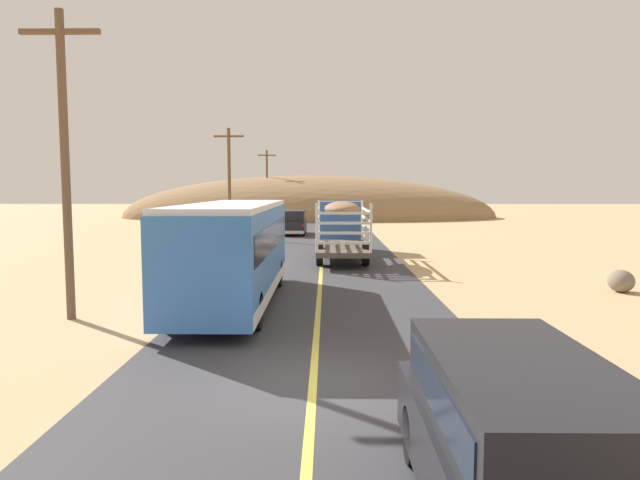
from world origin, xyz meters
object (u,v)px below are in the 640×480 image
Objects in this scene: power_pole_far at (267,182)px; power_pole_near at (65,157)px; boulder_near_shoulder at (621,281)px; car_far at (294,221)px; power_pole_mid at (229,179)px; suv_near at (516,435)px; livestock_truck at (340,223)px; bus at (233,250)px.

power_pole_near is at bearing -90.00° from power_pole_far.
power_pole_near is at bearing -166.25° from boulder_near_shoulder.
power_pole_mid is at bearing -150.78° from car_far.
car_far is at bearing 96.88° from suv_near.
power_pole_mid is 8.13× the size of boulder_near_shoulder.
power_pole_mid is at bearing 90.00° from power_pole_near.
power_pole_far reaches higher than boulder_near_shoulder.
car_far is 29.40m from power_pole_near.
boulder_near_shoulder is at bearing 59.11° from suv_near.
power_pole_far is (-4.61, 23.67, 3.31)m from car_far.
car_far is at bearing 118.24° from boulder_near_shoulder.
power_pole_near is 18.75m from boulder_near_shoulder.
power_pole_far is 51.47m from boulder_near_shoulder.
power_pole_near is (-9.28, 9.83, 3.48)m from suv_near.
suv_near is 13.95m from power_pole_near.
boulder_near_shoulder is at bearing -69.76° from power_pole_far.
car_far is (-3.40, 13.31, -0.70)m from livestock_truck.
bus is 26.86m from car_far.
bus reaches higher than suv_near.
car_far is at bearing 80.92° from power_pole_near.
suv_near is 16.53m from boulder_near_shoulder.
suv_near is 0.54× the size of power_pole_near.
power_pole_near is at bearing -90.00° from power_pole_mid.
power_pole_near is 1.05× the size of power_pole_mid.
car_far is at bearing -78.98° from power_pole_far.
power_pole_near is at bearing -155.43° from bus.
bus is 1.22× the size of power_pole_far.
power_pole_mid is at bearing 104.42° from suv_near.
boulder_near_shoulder is (17.75, -48.15, -4.00)m from power_pole_far.
livestock_truck is 17.68m from power_pole_near.
power_pole_near is 52.49m from power_pole_far.
power_pole_near is at bearing -117.29° from livestock_truck.
power_pole_near is (-8.01, -15.52, 2.77)m from livestock_truck.
power_pole_mid is (-8.01, 10.73, 2.55)m from livestock_truck.
power_pole_far is at bearing 90.00° from power_pole_near.
livestock_truck reaches higher than suv_near.
boulder_near_shoulder is at bearing -61.76° from car_far.
car_far reaches higher than boulder_near_shoulder.
car_far is 0.56× the size of power_pole_far.
power_pole_mid reaches higher than bus.
power_pole_near is 26.25m from power_pole_mid.
power_pole_far is at bearing 94.87° from bus.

